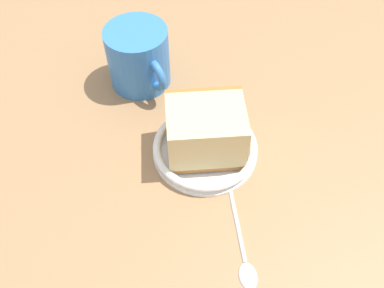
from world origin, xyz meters
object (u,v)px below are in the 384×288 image
Objects in this scene: teaspoon at (244,254)px; cake_slice at (205,130)px; small_plate at (205,148)px; tea_mug at (139,57)px.

cake_slice is at bearing -119.31° from teaspoon.
tea_mug reaches higher than small_plate.
cake_slice is (-0.18, -0.21, 3.35)cm from small_plate.
cake_slice is 15.26cm from teaspoon.
teaspoon is at bearing 60.90° from small_plate.
small_plate is at bearing 49.43° from cake_slice.
tea_mug reaches higher than teaspoon.
cake_slice is 16.05cm from tea_mug.
tea_mug is 30.65cm from teaspoon.
tea_mug is (-3.00, -16.01, 3.60)cm from small_plate.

